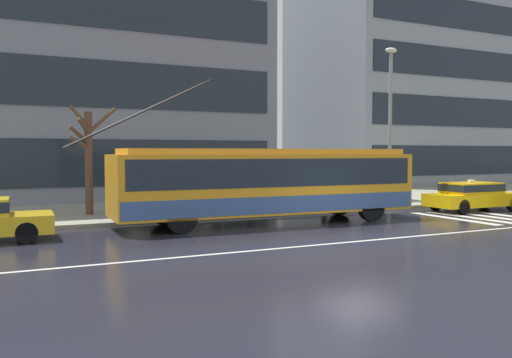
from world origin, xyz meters
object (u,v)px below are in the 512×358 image
(bus_shelter, at_px, (173,167))
(taxi_ahead_of_bus, at_px, (473,195))
(street_lamp, at_px, (390,114))
(street_tree_bare, at_px, (88,156))
(pedestrian_approaching_curb, at_px, (250,187))
(pedestrian_at_shelter, at_px, (326,172))
(trolleybus, at_px, (268,182))

(bus_shelter, bearing_deg, taxi_ahead_of_bus, -18.80)
(bus_shelter, xyz_separation_m, street_lamp, (9.68, -1.96, 2.38))
(taxi_ahead_of_bus, bearing_deg, street_tree_bare, 163.52)
(pedestrian_approaching_curb, bearing_deg, taxi_ahead_of_bus, -22.97)
(pedestrian_approaching_curb, xyz_separation_m, street_tree_bare, (-6.67, 0.80, 1.38))
(taxi_ahead_of_bus, bearing_deg, pedestrian_approaching_curb, 157.03)
(taxi_ahead_of_bus, bearing_deg, pedestrian_at_shelter, 143.70)
(bus_shelter, height_order, street_lamp, street_lamp)
(bus_shelter, relative_size, pedestrian_approaching_curb, 2.48)
(street_lamp, bearing_deg, pedestrian_at_shelter, 147.41)
(taxi_ahead_of_bus, relative_size, street_lamp, 0.63)
(trolleybus, relative_size, street_lamp, 1.76)
(trolleybus, bearing_deg, pedestrian_at_shelter, 36.24)
(pedestrian_approaching_curb, bearing_deg, trolleybus, -105.19)
(trolleybus, height_order, bus_shelter, trolleybus)
(trolleybus, distance_m, bus_shelter, 4.64)
(trolleybus, distance_m, street_tree_bare, 7.25)
(trolleybus, bearing_deg, bus_shelter, 120.88)
(trolleybus, distance_m, taxi_ahead_of_bus, 10.15)
(pedestrian_at_shelter, height_order, street_lamp, street_lamp)
(bus_shelter, relative_size, street_tree_bare, 0.93)
(bus_shelter, bearing_deg, street_tree_bare, 172.68)
(street_tree_bare, bearing_deg, bus_shelter, -7.32)
(taxi_ahead_of_bus, distance_m, bus_shelter, 13.25)
(pedestrian_approaching_curb, bearing_deg, bus_shelter, 173.58)
(pedestrian_approaching_curb, xyz_separation_m, street_lamp, (6.33, -1.58, 3.28))
(pedestrian_approaching_curb, relative_size, street_tree_bare, 0.37)
(trolleybus, height_order, street_lamp, street_lamp)
(bus_shelter, height_order, pedestrian_approaching_curb, bus_shelter)
(trolleybus, xyz_separation_m, street_tree_bare, (-5.69, 4.39, 0.95))
(trolleybus, distance_m, pedestrian_approaching_curb, 3.74)
(trolleybus, bearing_deg, street_lamp, 15.36)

